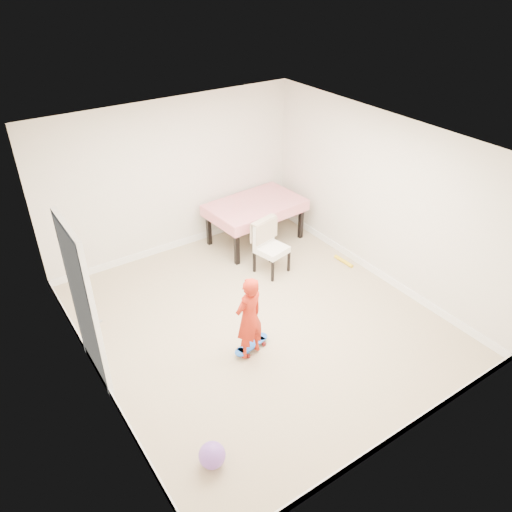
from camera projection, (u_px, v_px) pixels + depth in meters
ground at (258, 320)px, 7.12m from camera, size 5.00×5.00×0.00m
ceiling at (259, 147)px, 5.74m from camera, size 4.50×5.00×0.04m
wall_back at (173, 178)px, 8.17m from camera, size 4.50×0.04×2.60m
wall_front at (406, 353)px, 4.69m from camera, size 4.50×0.04×2.60m
wall_left at (87, 301)px, 5.37m from camera, size 0.04×5.00×2.60m
wall_right at (381, 200)px, 7.48m from camera, size 0.04×5.00×2.60m
door at (84, 307)px, 5.73m from camera, size 0.11×0.94×2.11m
baseboard_back at (179, 243)px, 8.83m from camera, size 4.50×0.02×0.12m
baseboard_front at (389, 440)px, 5.34m from camera, size 4.50×0.02×0.12m
baseboard_left at (105, 383)px, 6.03m from camera, size 0.02×5.00×0.12m
baseboard_right at (371, 268)px, 8.15m from camera, size 0.02×5.00×0.12m
dining_table at (255, 222)px, 8.83m from camera, size 1.69×1.14×0.76m
dining_chair at (272, 248)px, 7.95m from camera, size 0.61×0.67×0.90m
skateboard at (251, 346)px, 6.60m from camera, size 0.60×0.33×0.08m
child at (249, 320)px, 6.22m from camera, size 0.47×0.36×1.17m
balloon at (212, 455)px, 5.09m from camera, size 0.28×0.28×0.28m
foam_toy at (344, 261)px, 8.39m from camera, size 0.08×0.40×0.06m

